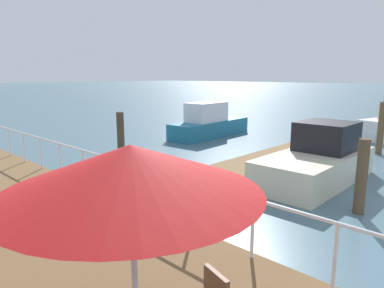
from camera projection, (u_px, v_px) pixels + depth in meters
The scene contains 9 objects.
ground_plane at pixel (37, 139), 19.40m from camera, with size 300.00×300.00×0.00m, color #476675.
floating_dock at pixel (247, 167), 13.08m from camera, with size 12.49×2.00×0.18m, color olive.
boardwalk_railing at pixel (112, 168), 8.68m from camera, with size 0.06×25.25×1.08m.
dock_piling_0 at pixel (361, 177), 8.75m from camera, with size 0.28×0.28×1.94m, color brown.
dock_piling_2 at pixel (381, 128), 15.42m from camera, with size 0.27×0.27×2.33m, color brown.
dock_piling_3 at pixel (121, 134), 15.09m from camera, with size 0.32×0.32×1.93m, color #473826.
moored_boat_2 at pixel (318, 160), 11.59m from camera, with size 5.04×2.15×1.93m.
moored_boat_3 at pixel (209, 124), 20.04m from camera, with size 5.67×2.03×1.97m.
patio_umbrella at pixel (131, 169), 3.18m from camera, with size 2.46×2.46×2.47m.
Camera 1 is at (-7.84, 0.57, 3.49)m, focal length 32.52 mm.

